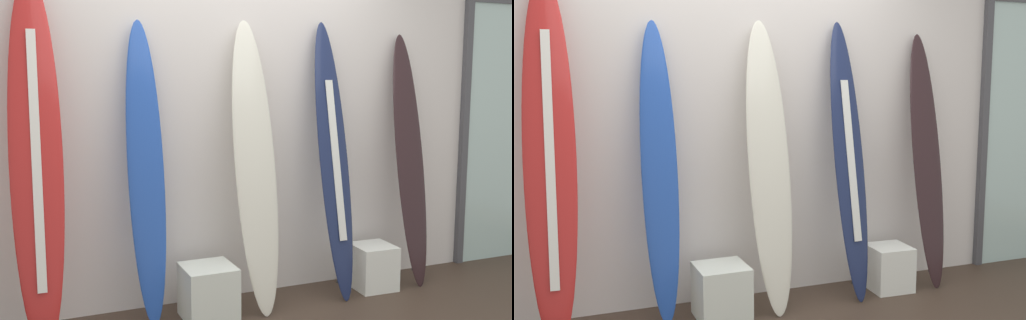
# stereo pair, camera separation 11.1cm
# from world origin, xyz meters

# --- Properties ---
(wall_back) EXTENTS (7.20, 0.20, 2.80)m
(wall_back) POSITION_xyz_m (0.00, 1.30, 1.40)
(wall_back) COLOR silver
(wall_back) RESTS_ON ground
(surfboard_crimson) EXTENTS (0.32, 0.50, 2.18)m
(surfboard_crimson) POSITION_xyz_m (-1.24, 0.92, 1.09)
(surfboard_crimson) COLOR red
(surfboard_crimson) RESTS_ON ground
(surfboard_cobalt) EXTENTS (0.24, 0.34, 1.93)m
(surfboard_cobalt) POSITION_xyz_m (-0.59, 1.00, 0.95)
(surfboard_cobalt) COLOR #244DAF
(surfboard_cobalt) RESTS_ON ground
(surfboard_ivory) EXTENTS (0.29, 0.46, 1.95)m
(surfboard_ivory) POSITION_xyz_m (0.13, 0.93, 0.98)
(surfboard_ivory) COLOR silver
(surfboard_ivory) RESTS_ON ground
(surfboard_navy) EXTENTS (0.26, 0.46, 1.97)m
(surfboard_navy) POSITION_xyz_m (0.74, 0.95, 0.97)
(surfboard_navy) COLOR #1C264C
(surfboard_navy) RESTS_ON ground
(surfboard_charcoal) EXTENTS (0.25, 0.40, 1.90)m
(surfboard_charcoal) POSITION_xyz_m (1.42, 0.97, 0.93)
(surfboard_charcoal) COLOR #2D1D1F
(surfboard_charcoal) RESTS_ON ground
(display_block_left) EXTENTS (0.30, 0.30, 0.33)m
(display_block_left) POSITION_xyz_m (1.08, 0.93, 0.17)
(display_block_left) COLOR white
(display_block_left) RESTS_ON ground
(display_block_center) EXTENTS (0.33, 0.33, 0.35)m
(display_block_center) POSITION_xyz_m (-0.23, 0.86, 0.18)
(display_block_center) COLOR silver
(display_block_center) RESTS_ON ground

